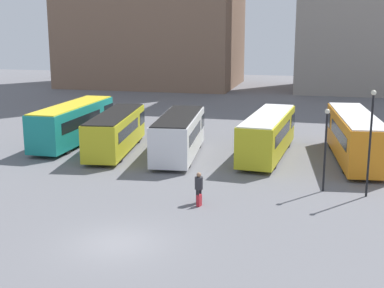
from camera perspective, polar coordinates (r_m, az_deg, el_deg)
name	(u,v)px	position (r m, az deg, el deg)	size (l,w,h in m)	color
ground_plane	(118,243)	(24.12, -7.94, -10.44)	(160.00, 160.00, 0.00)	slate
bus_0	(74,122)	(43.76, -12.50, 2.28)	(2.57, 10.84, 3.18)	#19847F
bus_1	(116,131)	(40.53, -8.11, 1.43)	(3.78, 10.31, 2.91)	gold
bus_2	(179,134)	(38.59, -1.39, 1.07)	(3.59, 9.71, 3.03)	silver
bus_3	(268,133)	(39.07, 8.10, 1.13)	(3.23, 10.85, 3.07)	gold
bus_4	(355,135)	(39.14, 16.98, 0.89)	(3.88, 11.81, 3.28)	orange
traveler	(199,185)	(28.64, 0.73, -4.38)	(0.53, 0.53, 1.70)	black
suitcase	(199,200)	(28.36, 0.77, -6.03)	(0.25, 0.36, 0.90)	#B7232D
lamp_post_0	(371,135)	(30.68, 18.51, 0.88)	(0.28, 0.28, 5.97)	black
lamp_post_1	(326,142)	(31.09, 14.06, 0.16)	(0.28, 0.28, 4.79)	black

